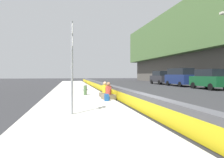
% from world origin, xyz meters
% --- Properties ---
extents(ground_plane, '(160.00, 160.00, 0.00)m').
position_xyz_m(ground_plane, '(0.00, 0.00, 0.00)').
color(ground_plane, '#2B2B2D').
rests_on(ground_plane, ground).
extents(sidewalk_strip, '(80.00, 4.40, 0.14)m').
position_xyz_m(sidewalk_strip, '(0.00, 2.65, 0.07)').
color(sidewalk_strip, '#B5B2A8').
rests_on(sidewalk_strip, ground_plane).
extents(jersey_barrier, '(76.00, 0.45, 0.85)m').
position_xyz_m(jersey_barrier, '(0.00, 0.00, 0.42)').
color(jersey_barrier, '#47474C').
rests_on(jersey_barrier, ground_plane).
extents(route_sign_post, '(0.44, 0.09, 3.60)m').
position_xyz_m(route_sign_post, '(0.21, 3.04, 2.21)').
color(route_sign_post, gray).
rests_on(route_sign_post, sidewalk_strip).
extents(fire_hydrant, '(0.26, 0.46, 0.88)m').
position_xyz_m(fire_hydrant, '(7.42, 2.00, 0.59)').
color(fire_hydrant, '#47663D').
rests_on(fire_hydrant, sidewalk_strip).
extents(seated_person_foreground, '(0.83, 0.91, 1.07)m').
position_xyz_m(seated_person_foreground, '(4.56, 0.76, 0.47)').
color(seated_person_foreground, '#706651').
rests_on(seated_person_foreground, sidewalk_strip).
extents(seated_person_middle, '(0.67, 0.76, 1.05)m').
position_xyz_m(seated_person_middle, '(6.02, 0.73, 0.47)').
color(seated_person_middle, '#706651').
rests_on(seated_person_middle, sidewalk_strip).
extents(backpack, '(0.32, 0.28, 0.40)m').
position_xyz_m(backpack, '(3.79, 1.01, 0.33)').
color(backpack, navy).
rests_on(backpack, sidewalk_strip).
extents(parked_car_third, '(4.83, 2.12, 2.28)m').
position_xyz_m(parked_car_third, '(12.02, -12.23, 1.18)').
color(parked_car_third, '#145128').
rests_on(parked_car_third, ground_plane).
extents(parked_car_fourth, '(5.15, 2.20, 2.56)m').
position_xyz_m(parked_car_fourth, '(18.05, -12.17, 1.35)').
color(parked_car_fourth, navy).
rests_on(parked_car_fourth, ground_plane).
extents(parked_car_midline, '(4.81, 2.08, 2.28)m').
position_xyz_m(parked_car_midline, '(24.25, -12.19, 1.18)').
color(parked_car_midline, '#28282D').
rests_on(parked_car_midline, ground_plane).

